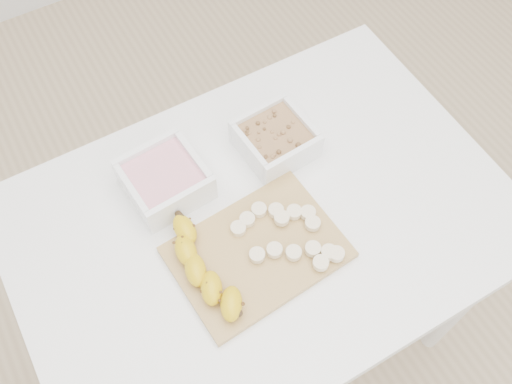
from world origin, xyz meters
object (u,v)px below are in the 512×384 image
bowl_yogurt (165,179)px  banana (205,270)px  bowl_granola (275,139)px  cutting_board (257,252)px  table (263,239)px

bowl_yogurt → banana: bowl_yogurt is taller
bowl_granola → cutting_board: bearing=-128.6°
table → bowl_granola: bowl_granola is taller
bowl_granola → table: bearing=-128.6°
bowl_granola → cutting_board: (-0.16, -0.20, -0.03)m
bowl_yogurt → banana: 0.22m
cutting_board → banana: (-0.11, 0.01, 0.03)m
bowl_granola → banana: bearing=-144.4°
banana → bowl_granola: bearing=45.1°
cutting_board → banana: size_ratio=1.38×
bowl_yogurt → banana: size_ratio=0.71×
cutting_board → bowl_granola: bearing=51.4°
bowl_granola → cutting_board: size_ratio=0.49×
table → bowl_yogurt: 0.25m
bowl_yogurt → cutting_board: size_ratio=0.52×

